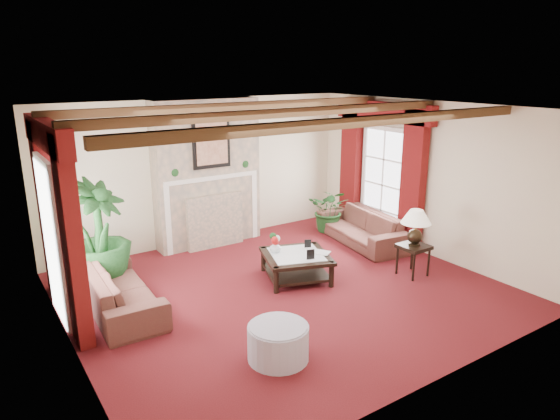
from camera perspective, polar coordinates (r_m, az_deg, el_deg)
floor at (r=7.60m, az=0.54°, el=-9.19°), size 6.00×6.00×0.00m
ceiling at (r=6.90m, az=0.60°, el=11.54°), size 6.00×6.00×0.00m
back_wall at (r=9.47m, az=-8.84°, el=4.36°), size 6.00×0.02×2.70m
left_wall at (r=6.06m, az=-23.67°, el=-3.59°), size 0.02×5.50×2.70m
right_wall at (r=9.11m, az=16.41°, el=3.42°), size 0.02×5.50×2.70m
ceiling_beams at (r=6.90m, az=0.60°, el=11.04°), size 6.00×3.00×0.12m
fireplace at (r=9.11m, az=-8.66°, el=12.48°), size 2.00×0.52×2.70m
french_door_left at (r=6.84m, az=-25.72°, el=5.09°), size 0.10×1.10×2.16m
french_door_right at (r=9.63m, az=12.09°, el=9.09°), size 0.10×1.10×2.16m
curtains_left at (r=6.80m, az=-25.23°, el=8.69°), size 0.20×2.40×2.55m
curtains_right at (r=9.51m, az=11.77°, el=11.57°), size 0.20×2.40×2.55m
sofa_left at (r=7.27m, az=-17.99°, el=-7.84°), size 2.08×0.75×0.80m
sofa_right at (r=9.59m, az=9.24°, el=-1.36°), size 2.23×1.20×0.80m
potted_palm at (r=8.04m, az=-19.82°, el=-5.15°), size 2.58×2.59×0.94m
small_plant at (r=10.15m, az=5.72°, el=-0.53°), size 1.70×1.70×0.71m
coffee_table at (r=7.94m, az=1.86°, el=-6.47°), size 1.27×1.27×0.41m
side_table at (r=8.33m, az=14.94°, el=-5.53°), size 0.51×0.51×0.51m
ottoman at (r=5.91m, az=-0.21°, el=-14.91°), size 0.71×0.71×0.41m
table_lamp at (r=8.14m, az=15.22°, el=-1.90°), size 0.47×0.47×0.60m
flower_vase at (r=7.91m, az=-0.53°, el=-4.26°), size 0.30×0.30×0.18m
book at (r=7.79m, az=4.41°, el=-4.21°), size 0.23×0.21×0.29m
photo_frame_a at (r=7.64m, az=3.51°, el=-5.11°), size 0.12×0.05×0.16m
photo_frame_b at (r=8.12m, az=3.19°, el=-3.87°), size 0.11×0.06×0.14m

